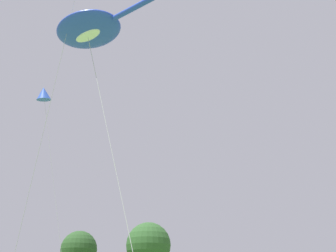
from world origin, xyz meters
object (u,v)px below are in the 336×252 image
(tree_oak_left, at_px, (79,250))
(big_show_kite, at_px, (90,30))
(small_kite_box_yellow, at_px, (44,94))
(tree_shrub_far, at_px, (148,246))

(tree_oak_left, bearing_deg, big_show_kite, -106.27)
(small_kite_box_yellow, xyz_separation_m, tree_oak_left, (12.39, 30.10, -8.69))
(small_kite_box_yellow, relative_size, tree_oak_left, 1.65)
(small_kite_box_yellow, distance_m, tree_shrub_far, 27.54)
(tree_shrub_far, bearing_deg, big_show_kite, -120.22)
(tree_shrub_far, xyz_separation_m, tree_oak_left, (-5.82, 11.44, 0.19))
(big_show_kite, distance_m, small_kite_box_yellow, 13.09)
(tree_shrub_far, bearing_deg, tree_oak_left, 116.97)
(small_kite_box_yellow, height_order, tree_oak_left, small_kite_box_yellow)
(big_show_kite, relative_size, tree_oak_left, 1.39)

